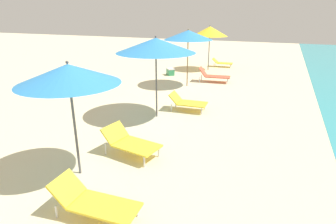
# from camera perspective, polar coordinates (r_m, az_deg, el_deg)

# --- Properties ---
(umbrella_fourth) EXTENTS (1.98, 1.98, 2.41)m
(umbrella_fourth) POSITION_cam_1_polar(r_m,az_deg,el_deg) (5.69, -19.57, 7.27)
(umbrella_fourth) COLOR #4C4C51
(umbrella_fourth) RESTS_ON ground
(lounger_fourth_shoreside) EXTENTS (1.46, 0.90, 0.66)m
(lounger_fourth_shoreside) POSITION_cam_1_polar(r_m,az_deg,el_deg) (6.79, -7.69, -6.06)
(lounger_fourth_shoreside) COLOR yellow
(lounger_fourth_shoreside) RESTS_ON ground
(lounger_fourth_inland) EXTENTS (1.50, 0.64, 0.63)m
(lounger_fourth_inland) POSITION_cam_1_polar(r_m,az_deg,el_deg) (5.04, -14.89, -17.11)
(lounger_fourth_inland) COLOR yellow
(lounger_fourth_inland) RESTS_ON ground
(umbrella_fifth) EXTENTS (2.46, 2.46, 2.60)m
(umbrella_fifth) POSITION_cam_1_polar(r_m,az_deg,el_deg) (8.79, -2.50, 13.37)
(umbrella_fifth) COLOR #4C4C51
(umbrella_fifth) RESTS_ON ground
(lounger_fifth_shoreside) EXTENTS (1.31, 0.72, 0.62)m
(lounger_fifth_shoreside) POSITION_cam_1_polar(r_m,az_deg,el_deg) (9.79, 3.92, 2.07)
(lounger_fifth_shoreside) COLOR yellow
(lounger_fifth_shoreside) RESTS_ON ground
(umbrella_sixth) EXTENTS (2.18, 2.18, 2.58)m
(umbrella_sixth) POSITION_cam_1_polar(r_m,az_deg,el_deg) (12.90, 4.12, 15.33)
(umbrella_sixth) COLOR olive
(umbrella_sixth) RESTS_ON ground
(lounger_sixth_shoreside) EXTENTS (1.57, 0.77, 0.72)m
(lounger_sixth_shoreside) POSITION_cam_1_polar(r_m,az_deg,el_deg) (14.08, 9.18, 7.38)
(lounger_sixth_shoreside) COLOR #D8593F
(lounger_sixth_shoreside) RESTS_ON ground
(umbrella_farthest) EXTENTS (2.06, 2.06, 2.57)m
(umbrella_farthest) POSITION_cam_1_polar(r_m,az_deg,el_deg) (16.92, 8.50, 15.91)
(umbrella_farthest) COLOR #4C4C51
(umbrella_farthest) RESTS_ON ground
(lounger_farthest_shoreside) EXTENTS (1.29, 0.64, 0.53)m
(lounger_farthest_shoreside) POSITION_cam_1_polar(r_m,az_deg,el_deg) (18.25, 10.91, 9.84)
(lounger_farthest_shoreside) COLOR yellow
(lounger_farthest_shoreside) RESTS_ON ground
(cooler_box) EXTENTS (0.58, 0.61, 0.38)m
(cooler_box) POSITION_cam_1_polar(r_m,az_deg,el_deg) (15.53, 0.48, 8.21)
(cooler_box) COLOR #338C59
(cooler_box) RESTS_ON ground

